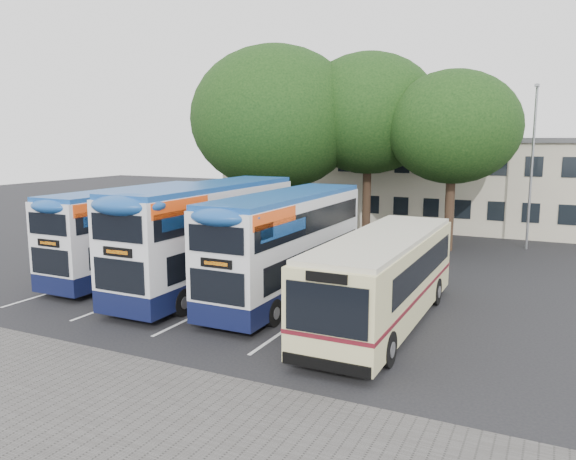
{
  "coord_description": "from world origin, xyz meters",
  "views": [
    {
      "loc": [
        7.44,
        -13.79,
        6.16
      ],
      "look_at": [
        -1.66,
        5.0,
        2.74
      ],
      "focal_mm": 35.0,
      "sensor_mm": 36.0,
      "label": 1
    }
  ],
  "objects_px": {
    "tree_left": "(275,119)",
    "lamp_post": "(532,158)",
    "bus_dd_mid": "(209,232)",
    "tree_mid": "(368,114)",
    "bus_dd_left": "(135,228)",
    "bus_dd_right": "(287,241)",
    "tree_right": "(453,127)",
    "bus_single": "(384,274)"
  },
  "relations": [
    {
      "from": "tree_mid",
      "to": "bus_dd_mid",
      "type": "bearing_deg",
      "value": -99.25
    },
    {
      "from": "lamp_post",
      "to": "bus_dd_mid",
      "type": "xyz_separation_m",
      "value": [
        -11.3,
        -14.88,
        -2.69
      ]
    },
    {
      "from": "tree_left",
      "to": "bus_dd_right",
      "type": "distance_m",
      "value": 14.01
    },
    {
      "from": "bus_dd_right",
      "to": "tree_mid",
      "type": "bearing_deg",
      "value": 95.12
    },
    {
      "from": "tree_right",
      "to": "bus_single",
      "type": "distance_m",
      "value": 14.62
    },
    {
      "from": "bus_dd_right",
      "to": "bus_single",
      "type": "height_order",
      "value": "bus_dd_right"
    },
    {
      "from": "lamp_post",
      "to": "tree_left",
      "type": "height_order",
      "value": "tree_left"
    },
    {
      "from": "lamp_post",
      "to": "bus_single",
      "type": "distance_m",
      "value": 16.74
    },
    {
      "from": "tree_mid",
      "to": "bus_dd_right",
      "type": "relative_size",
      "value": 1.13
    },
    {
      "from": "bus_dd_left",
      "to": "bus_dd_right",
      "type": "distance_m",
      "value": 7.78
    },
    {
      "from": "tree_left",
      "to": "tree_mid",
      "type": "height_order",
      "value": "tree_left"
    },
    {
      "from": "tree_left",
      "to": "bus_single",
      "type": "height_order",
      "value": "tree_left"
    },
    {
      "from": "tree_mid",
      "to": "bus_dd_left",
      "type": "relative_size",
      "value": 1.18
    },
    {
      "from": "lamp_post",
      "to": "bus_dd_left",
      "type": "relative_size",
      "value": 0.95
    },
    {
      "from": "bus_single",
      "to": "tree_mid",
      "type": "bearing_deg",
      "value": 110.15
    },
    {
      "from": "lamp_post",
      "to": "bus_dd_mid",
      "type": "height_order",
      "value": "lamp_post"
    },
    {
      "from": "lamp_post",
      "to": "bus_dd_right",
      "type": "distance_m",
      "value": 16.87
    },
    {
      "from": "tree_left",
      "to": "bus_dd_left",
      "type": "distance_m",
      "value": 12.29
    },
    {
      "from": "tree_mid",
      "to": "bus_dd_left",
      "type": "bearing_deg",
      "value": -116.42
    },
    {
      "from": "tree_left",
      "to": "bus_dd_mid",
      "type": "distance_m",
      "value": 12.95
    },
    {
      "from": "tree_right",
      "to": "bus_dd_right",
      "type": "bearing_deg",
      "value": -107.6
    },
    {
      "from": "tree_left",
      "to": "bus_dd_right",
      "type": "bearing_deg",
      "value": -60.83
    },
    {
      "from": "tree_left",
      "to": "bus_dd_left",
      "type": "height_order",
      "value": "tree_left"
    },
    {
      "from": "bus_dd_mid",
      "to": "bus_single",
      "type": "distance_m",
      "value": 7.81
    },
    {
      "from": "tree_mid",
      "to": "bus_single",
      "type": "relative_size",
      "value": 1.1
    },
    {
      "from": "lamp_post",
      "to": "tree_left",
      "type": "xyz_separation_m",
      "value": [
        -14.21,
        -3.26,
        2.26
      ]
    },
    {
      "from": "bus_dd_left",
      "to": "bus_dd_mid",
      "type": "xyz_separation_m",
      "value": [
        4.32,
        -0.55,
        0.22
      ]
    },
    {
      "from": "bus_single",
      "to": "bus_dd_right",
      "type": "bearing_deg",
      "value": 162.48
    },
    {
      "from": "bus_dd_mid",
      "to": "bus_single",
      "type": "xyz_separation_m",
      "value": [
        7.7,
        -1.12,
        -0.68
      ]
    },
    {
      "from": "tree_mid",
      "to": "bus_single",
      "type": "distance_m",
      "value": 16.9
    },
    {
      "from": "tree_left",
      "to": "bus_single",
      "type": "xyz_separation_m",
      "value": [
        10.61,
        -12.74,
        -5.62
      ]
    },
    {
      "from": "lamp_post",
      "to": "bus_single",
      "type": "relative_size",
      "value": 0.89
    },
    {
      "from": "tree_left",
      "to": "tree_right",
      "type": "bearing_deg",
      "value": 5.46
    },
    {
      "from": "tree_mid",
      "to": "tree_right",
      "type": "height_order",
      "value": "tree_mid"
    },
    {
      "from": "tree_left",
      "to": "bus_dd_mid",
      "type": "xyz_separation_m",
      "value": [
        2.91,
        -11.61,
        -4.94
      ]
    },
    {
      "from": "tree_mid",
      "to": "bus_dd_left",
      "type": "height_order",
      "value": "tree_mid"
    },
    {
      "from": "bus_dd_left",
      "to": "bus_dd_mid",
      "type": "relative_size",
      "value": 0.91
    },
    {
      "from": "tree_left",
      "to": "lamp_post",
      "type": "bearing_deg",
      "value": 12.93
    },
    {
      "from": "tree_left",
      "to": "bus_single",
      "type": "relative_size",
      "value": 1.15
    },
    {
      "from": "tree_mid",
      "to": "bus_dd_left",
      "type": "distance_m",
      "value": 15.7
    },
    {
      "from": "bus_dd_mid",
      "to": "tree_right",
      "type": "bearing_deg",
      "value": 59.65
    },
    {
      "from": "tree_right",
      "to": "bus_single",
      "type": "height_order",
      "value": "tree_right"
    }
  ]
}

